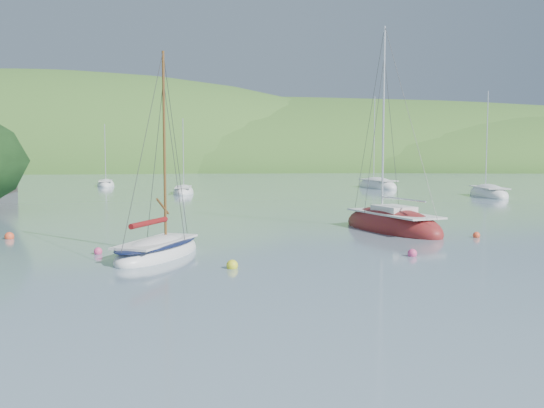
{
  "coord_description": "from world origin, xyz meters",
  "views": [
    {
      "loc": [
        -0.3,
        -23.19,
        4.54
      ],
      "look_at": [
        1.52,
        8.0,
        1.94
      ],
      "focal_mm": 40.0,
      "sensor_mm": 36.0,
      "label": 1
    }
  ],
  "objects": [
    {
      "name": "mooring_buoys",
      "position": [
        -1.55,
        5.36,
        0.12
      ],
      "size": [
        25.6,
        9.56,
        0.49
      ],
      "color": "yellow",
      "rests_on": "ground"
    },
    {
      "name": "distant_sloop_a",
      "position": [
        -6.4,
        46.23,
        0.17
      ],
      "size": [
        2.54,
        6.61,
        9.32
      ],
      "rotation": [
        0.0,
        0.0,
        0.04
      ],
      "color": "white",
      "rests_on": "ground"
    },
    {
      "name": "daysailer_white",
      "position": [
        -3.82,
        3.67,
        0.22
      ],
      "size": [
        4.41,
        6.76,
        9.76
      ],
      "rotation": [
        0.0,
        0.0,
        -0.36
      ],
      "color": "white",
      "rests_on": "ground"
    },
    {
      "name": "ground",
      "position": [
        0.0,
        0.0,
        0.0
      ],
      "size": [
        700.0,
        700.0,
        0.0
      ],
      "primitive_type": "plane",
      "color": "slate",
      "rests_on": "ground"
    },
    {
      "name": "sloop_red",
      "position": [
        8.87,
        11.97,
        0.24
      ],
      "size": [
        5.82,
        9.38,
        13.13
      ],
      "rotation": [
        0.0,
        0.0,
        0.34
      ],
      "color": "maroon",
      "rests_on": "ground"
    },
    {
      "name": "distant_sloop_c",
      "position": [
        -18.62,
        62.59,
        0.17
      ],
      "size": [
        3.49,
        6.93,
        9.45
      ],
      "rotation": [
        0.0,
        0.0,
        0.18
      ],
      "color": "white",
      "rests_on": "ground"
    },
    {
      "name": "distant_sloop_b",
      "position": [
        18.33,
        56.15,
        0.21
      ],
      "size": [
        5.16,
        9.74,
        13.2
      ],
      "rotation": [
        0.0,
        0.0,
        0.21
      ],
      "color": "white",
      "rests_on": "ground"
    },
    {
      "name": "distant_sloop_d",
      "position": [
        26.41,
        39.51,
        0.2
      ],
      "size": [
        3.71,
        8.77,
        12.2
      ],
      "rotation": [
        0.0,
        0.0,
        -0.08
      ],
      "color": "white",
      "rests_on": "ground"
    },
    {
      "name": "shoreline_hills",
      "position": [
        -9.66,
        172.42,
        0.0
      ],
      "size": [
        690.0,
        135.0,
        56.0
      ],
      "color": "#356A28",
      "rests_on": "ground"
    }
  ]
}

